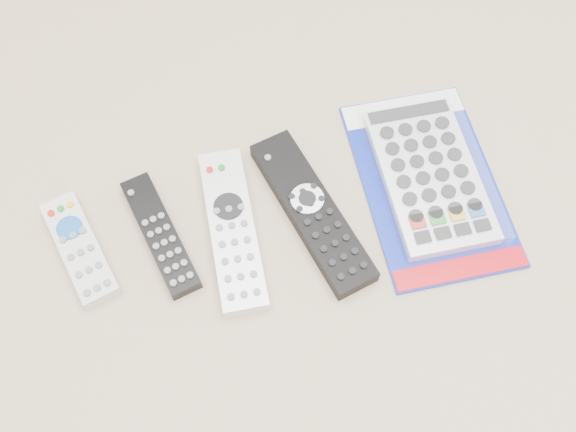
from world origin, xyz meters
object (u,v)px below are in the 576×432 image
object	(u,v)px
remote_slim_black	(160,235)
jumbo_remote_packaged	(430,175)
remote_small_grey	(80,249)
remote_large_black	(312,212)
remote_silver_dvd	(233,230)

from	to	relation	value
remote_slim_black	jumbo_remote_packaged	bearing A→B (deg)	-14.00
remote_small_grey	remote_large_black	size ratio (longest dim) A/B	0.65
remote_slim_black	remote_large_black	world-z (taller)	remote_large_black
remote_slim_black	remote_silver_dvd	size ratio (longest dim) A/B	0.78
remote_large_black	remote_slim_black	bearing A→B (deg)	161.18
remote_small_grey	remote_large_black	distance (m)	0.30
remote_large_black	remote_silver_dvd	bearing A→B (deg)	166.22
remote_large_black	remote_small_grey	bearing A→B (deg)	162.03
remote_large_black	jumbo_remote_packaged	distance (m)	0.17
remote_silver_dvd	remote_large_black	bearing A→B (deg)	3.15
remote_silver_dvd	remote_large_black	size ratio (longest dim) A/B	0.93
remote_slim_black	jumbo_remote_packaged	size ratio (longest dim) A/B	0.59
remote_slim_black	jumbo_remote_packaged	world-z (taller)	jumbo_remote_packaged
remote_slim_black	remote_silver_dvd	xyz separation A→B (m)	(0.09, -0.02, 0.00)
remote_small_grey	remote_slim_black	bearing A→B (deg)	-17.80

